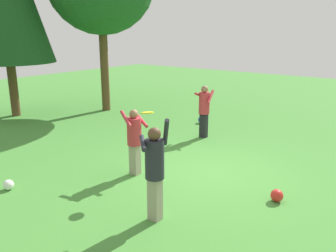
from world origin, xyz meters
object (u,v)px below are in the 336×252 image
at_px(ball_blue, 201,120).
at_px(ball_white, 8,185).
at_px(frisbee, 147,113).
at_px(person_thrower, 155,166).
at_px(person_bystander, 204,107).
at_px(ball_red, 277,196).
at_px(person_catcher, 134,137).

bearing_deg(ball_blue, ball_white, 177.27).
bearing_deg(ball_white, frisbee, -48.20).
xyz_separation_m(person_thrower, person_bystander, (4.89, 1.97, -0.06)).
relative_size(person_thrower, ball_red, 7.54).
relative_size(person_bystander, ball_red, 6.54).
bearing_deg(person_catcher, person_thrower, -15.13).
xyz_separation_m(person_thrower, ball_blue, (6.37, 2.96, -0.92)).
height_order(frisbee, ball_red, frisbee).
height_order(ball_blue, ball_red, ball_red).
height_order(person_catcher, ball_blue, person_catcher).
distance_m(person_bystander, ball_red, 4.60).
height_order(person_thrower, frisbee, person_thrower).
distance_m(person_catcher, ball_blue, 5.25).
bearing_deg(ball_red, person_catcher, 101.97).
relative_size(person_thrower, frisbee, 5.12).
distance_m(person_thrower, frisbee, 1.61).
relative_size(person_thrower, ball_white, 8.53).
bearing_deg(person_bystander, ball_red, 37.09).
relative_size(person_bystander, ball_white, 7.40).
xyz_separation_m(ball_red, ball_white, (-2.98, 4.83, -0.01)).
distance_m(person_bystander, ball_blue, 1.98).
distance_m(person_thrower, person_bystander, 5.27).
height_order(person_thrower, ball_white, person_thrower).
relative_size(ball_blue, ball_white, 1.11).
relative_size(person_catcher, frisbee, 4.22).
xyz_separation_m(person_bystander, ball_red, (-2.87, -3.49, -0.86)).
xyz_separation_m(person_thrower, person_catcher, (1.33, 1.70, -0.11)).
height_order(person_bystander, frisbee, frisbee).
height_order(person_bystander, ball_blue, person_bystander).
height_order(person_catcher, person_bystander, person_bystander).
height_order(person_bystander, ball_white, person_bystander).
xyz_separation_m(person_thrower, frisbee, (1.06, 1.05, 0.61)).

